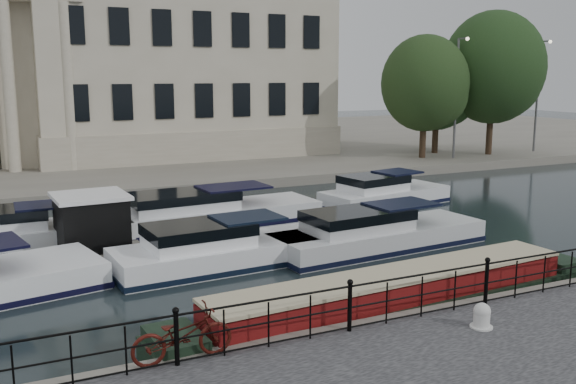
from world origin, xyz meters
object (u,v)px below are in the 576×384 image
at_px(bicycle, 182,335).
at_px(mooring_bollard, 482,316).
at_px(narrowboat, 396,303).
at_px(harbour_hut, 92,226).

xyz_separation_m(bicycle, mooring_bollard, (6.67, -1.30, -0.28)).
xyz_separation_m(bicycle, narrowboat, (6.12, 1.29, -0.74)).
height_order(mooring_bollard, harbour_hut, harbour_hut).
xyz_separation_m(mooring_bollard, narrowboat, (-0.55, 2.58, -0.46)).
bearing_deg(harbour_hut, narrowboat, -60.45).
bearing_deg(mooring_bollard, bicycle, 169.01).
bearing_deg(mooring_bollard, narrowboat, 102.01).
relative_size(bicycle, harbour_hut, 0.60).
distance_m(mooring_bollard, harbour_hut, 14.04).
relative_size(bicycle, narrowboat, 0.16).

